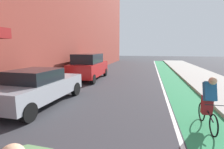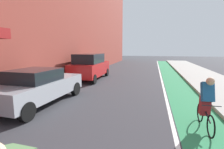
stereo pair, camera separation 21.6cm
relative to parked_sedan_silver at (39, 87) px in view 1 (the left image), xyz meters
The scene contains 8 objects.
ground_plane 6.54m from the parked_sedan_silver, 62.14° to the left, with size 86.36×86.36×0.00m, color #38383D.
bike_lane_paint 10.03m from the parked_sedan_silver, 50.78° to the left, with size 1.60×39.25×0.00m, color #2D8451.
lane_divider_stripe 9.48m from the parked_sedan_silver, 55.01° to the left, with size 0.12×39.25×0.00m, color white.
sidewalk_right 11.76m from the parked_sedan_silver, 41.26° to the left, with size 3.41×39.25×0.14m, color #A8A59E.
building_facade_left 9.70m from the parked_sedan_silver, 110.21° to the left, with size 4.15×39.25×11.81m.
parked_sedan_silver is the anchor object (origin of this frame).
parked_suv_red 6.15m from the parked_sedan_silver, 89.97° to the left, with size 2.02×4.64×1.98m.
cyclist_mid 6.37m from the parked_sedan_silver, ahead, with size 0.48×1.67×1.59m.
Camera 1 is at (1.52, 3.70, 2.39)m, focal length 27.16 mm.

